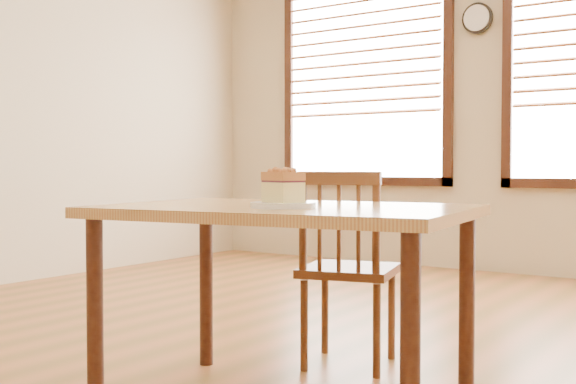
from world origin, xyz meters
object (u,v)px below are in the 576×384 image
at_px(cafe_chair_main, 347,267).
at_px(plate, 283,205).
at_px(cake_slice, 283,185).
at_px(cafe_table_main, 286,230).
at_px(wall_clock, 477,18).

distance_m(cafe_chair_main, plate, 0.79).
bearing_deg(cake_slice, cafe_chair_main, 120.24).
relative_size(cafe_table_main, cake_slice, 9.12).
relative_size(cafe_chair_main, cake_slice, 5.67).
xyz_separation_m(wall_clock, cafe_table_main, (0.67, -3.80, -1.49)).
relative_size(wall_clock, plate, 1.13).
relative_size(wall_clock, cake_slice, 1.67).
distance_m(wall_clock, cafe_table_main, 4.13).
height_order(wall_clock, cafe_chair_main, wall_clock).
height_order(cafe_chair_main, cake_slice, cake_slice).
xyz_separation_m(cafe_table_main, cake_slice, (0.06, -0.11, 0.17)).
bearing_deg(cafe_table_main, cafe_chair_main, 90.00).
relative_size(cafe_table_main, plate, 6.18).
xyz_separation_m(wall_clock, cafe_chair_main, (0.58, -3.19, -1.70)).
xyz_separation_m(cafe_chair_main, plate, (0.15, -0.71, 0.31)).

